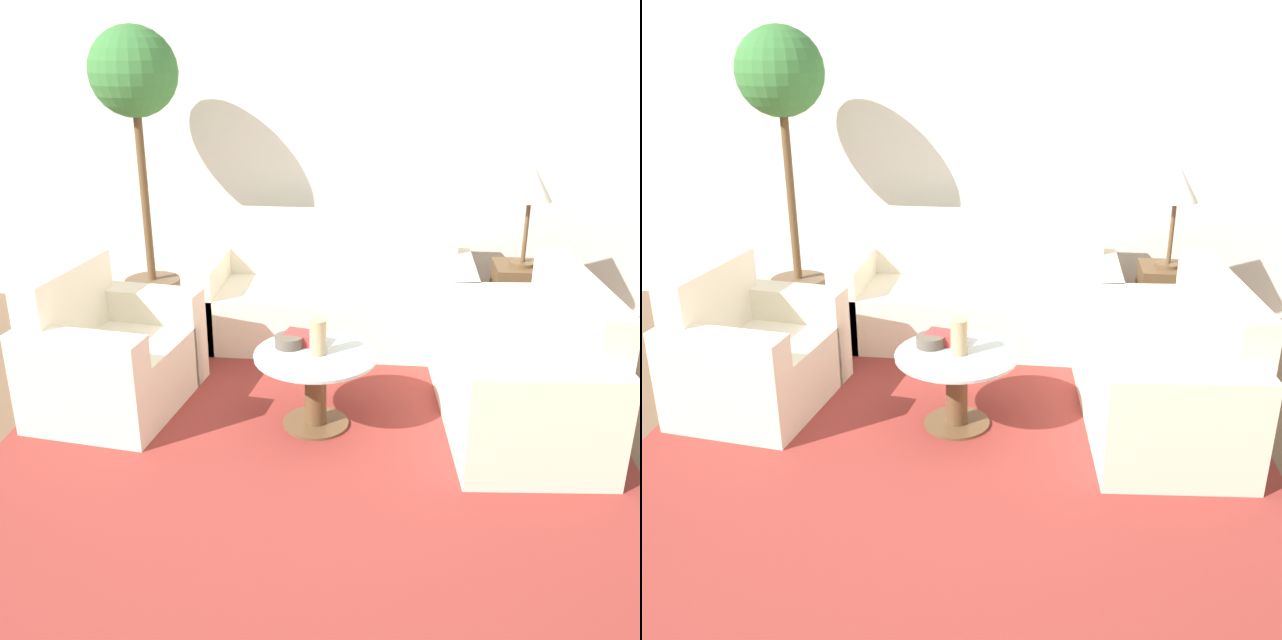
{
  "view_description": "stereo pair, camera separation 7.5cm",
  "coord_description": "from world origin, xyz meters",
  "views": [
    {
      "loc": [
        0.43,
        -2.93,
        2.09
      ],
      "look_at": [
        0.04,
        0.89,
        0.55
      ],
      "focal_mm": 40.0,
      "sensor_mm": 36.0,
      "label": 1
    },
    {
      "loc": [
        0.5,
        -2.92,
        2.09
      ],
      "look_at": [
        0.04,
        0.89,
        0.55
      ],
      "focal_mm": 40.0,
      "sensor_mm": 36.0,
      "label": 2
    }
  ],
  "objects": [
    {
      "name": "loveseat",
      "position": [
        1.24,
        0.8,
        0.29
      ],
      "size": [
        0.89,
        1.48,
        0.87
      ],
      "rotation": [
        0.0,
        0.0,
        -1.49
      ],
      "color": "beige",
      "rests_on": "ground_plane"
    },
    {
      "name": "table_lamp",
      "position": [
        1.36,
        1.96,
        1.15
      ],
      "size": [
        0.3,
        0.3,
        0.71
      ],
      "color": "brown",
      "rests_on": "side_table"
    },
    {
      "name": "armchair",
      "position": [
        -1.22,
        0.79,
        0.29
      ],
      "size": [
        0.88,
        1.07,
        0.85
      ],
      "rotation": [
        0.0,
        0.0,
        1.44
      ],
      "color": "beige",
      "rests_on": "ground_plane"
    },
    {
      "name": "book_stack",
      "position": [
        -0.04,
        0.77,
        0.48
      ],
      "size": [
        0.24,
        0.17,
        0.07
      ],
      "rotation": [
        0.0,
        0.0,
        -0.23
      ],
      "color": "#BC3333",
      "rests_on": "coffee_table"
    },
    {
      "name": "ground_plane",
      "position": [
        0.0,
        0.0,
        0.0
      ],
      "size": [
        14.0,
        14.0,
        0.0
      ],
      "primitive_type": "plane",
      "color": "brown"
    },
    {
      "name": "vase",
      "position": [
        0.06,
        0.64,
        0.55
      ],
      "size": [
        0.09,
        0.09,
        0.2
      ],
      "color": "tan",
      "rests_on": "coffee_table"
    },
    {
      "name": "sofa_main",
      "position": [
        0.04,
        1.97,
        0.29
      ],
      "size": [
        1.98,
        0.82,
        0.89
      ],
      "color": "beige",
      "rests_on": "ground_plane"
    },
    {
      "name": "rug",
      "position": [
        0.04,
        0.64,
        0.0
      ],
      "size": [
        3.41,
        3.5,
        0.01
      ],
      "color": "maroon",
      "rests_on": "ground_plane"
    },
    {
      "name": "bowl",
      "position": [
        -0.11,
        0.72,
        0.48
      ],
      "size": [
        0.16,
        0.16,
        0.06
      ],
      "color": "brown",
      "rests_on": "coffee_table"
    },
    {
      "name": "wall_back",
      "position": [
        0.0,
        2.63,
        1.3
      ],
      "size": [
        10.0,
        0.06,
        2.6
      ],
      "color": "white",
      "rests_on": "ground_plane"
    },
    {
      "name": "coffee_table",
      "position": [
        0.04,
        0.64,
        0.29
      ],
      "size": [
        0.69,
        0.69,
        0.45
      ],
      "color": "brown",
      "rests_on": "ground_plane"
    },
    {
      "name": "side_table",
      "position": [
        1.36,
        1.96,
        0.29
      ],
      "size": [
        0.37,
        0.37,
        0.59
      ],
      "color": "brown",
      "rests_on": "ground_plane"
    },
    {
      "name": "potted_plant",
      "position": [
        -1.35,
        2.05,
        1.49
      ],
      "size": [
        0.61,
        0.61,
        2.16
      ],
      "color": "brown",
      "rests_on": "ground_plane"
    }
  ]
}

